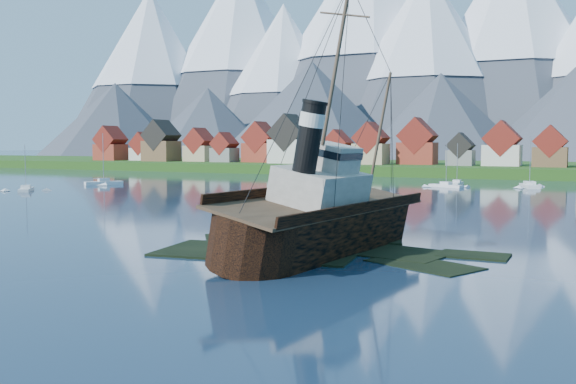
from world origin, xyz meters
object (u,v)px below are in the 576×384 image
at_px(sailboat_b, 104,183).
at_px(sailboat_f, 457,184).
at_px(tugboat_wreck, 326,217).
at_px(sailboat_c, 446,186).
at_px(sailboat_e, 529,186).
at_px(sailboat_a, 26,190).

height_order(sailboat_b, sailboat_f, sailboat_b).
height_order(tugboat_wreck, sailboat_c, tugboat_wreck).
distance_m(tugboat_wreck, sailboat_e, 98.35).
distance_m(tugboat_wreck, sailboat_f, 100.29).
xyz_separation_m(sailboat_a, sailboat_b, (0.31, 23.07, 0.08)).
bearing_deg(tugboat_wreck, sailboat_c, 102.40).
bearing_deg(tugboat_wreck, sailboat_e, 92.03).
xyz_separation_m(tugboat_wreck, sailboat_c, (-8.01, 90.80, -2.88)).
height_order(tugboat_wreck, sailboat_a, tugboat_wreck).
bearing_deg(sailboat_a, sailboat_f, -2.57).
xyz_separation_m(sailboat_b, sailboat_c, (76.33, 26.54, -0.07)).
height_order(sailboat_a, sailboat_c, sailboat_c).
bearing_deg(tugboat_wreck, sailboat_f, 101.59).
xyz_separation_m(tugboat_wreck, sailboat_e, (9.12, 97.88, -2.86)).
bearing_deg(sailboat_e, sailboat_f, 155.99).
height_order(sailboat_b, sailboat_c, sailboat_b).
distance_m(sailboat_a, sailboat_c, 91.30).
bearing_deg(sailboat_e, tugboat_wreck, -112.12).
relative_size(tugboat_wreck, sailboat_f, 3.03).
relative_size(sailboat_b, sailboat_c, 1.24).
bearing_deg(sailboat_a, sailboat_b, 49.39).
distance_m(sailboat_c, sailboat_f, 9.19).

